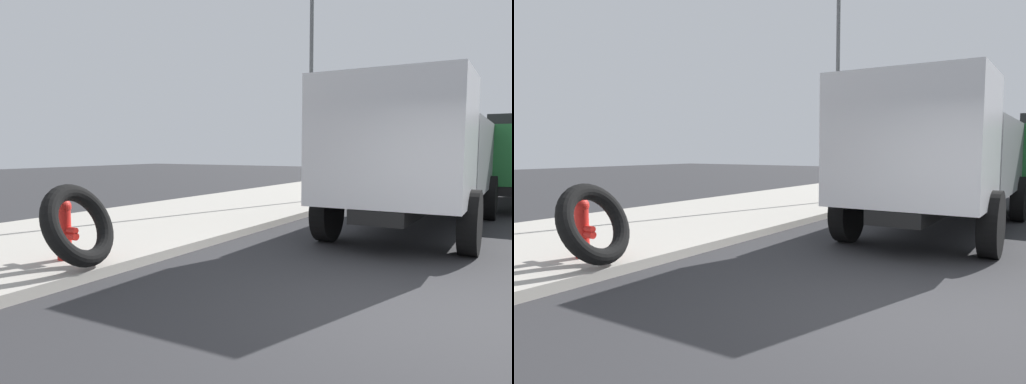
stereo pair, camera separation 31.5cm
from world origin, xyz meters
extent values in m
plane|color=#2D2D30|center=(0.00, 0.00, 0.00)|extent=(80.00, 80.00, 0.00)
cube|color=#ADA89E|center=(0.00, 6.50, 0.07)|extent=(36.00, 5.00, 0.15)
cylinder|color=red|center=(-0.48, 4.85, 0.51)|extent=(0.20, 0.20, 0.72)
sphere|color=red|center=(-0.48, 4.85, 0.93)|extent=(0.23, 0.23, 0.23)
cylinder|color=red|center=(-0.48, 4.67, 0.60)|extent=(0.09, 0.16, 0.09)
cylinder|color=red|center=(-0.48, 5.03, 0.60)|extent=(0.09, 0.16, 0.09)
cylinder|color=red|center=(-0.48, 4.67, 0.51)|extent=(0.11, 0.16, 0.11)
torus|color=black|center=(-0.69, 4.25, 0.74)|extent=(1.28, 0.88, 1.17)
cube|color=slate|center=(6.90, 1.13, 1.60)|extent=(4.81, 2.52, 1.60)
cube|color=silver|center=(3.30, 1.11, 1.90)|extent=(2.01, 2.51, 2.20)
cube|color=black|center=(5.80, 1.12, 0.67)|extent=(7.00, 0.93, 0.24)
cylinder|color=black|center=(3.51, -0.14, 0.55)|extent=(1.10, 0.31, 1.10)
cylinder|color=black|center=(3.50, 2.36, 0.55)|extent=(1.10, 0.31, 1.10)
cylinder|color=black|center=(8.11, -0.12, 0.55)|extent=(1.10, 0.31, 1.10)
cylinder|color=black|center=(8.10, 2.38, 0.55)|extent=(1.10, 0.31, 1.10)
cylinder|color=black|center=(14.47, 0.42, 0.55)|extent=(1.11, 0.34, 1.10)
cylinder|color=black|center=(9.87, 0.58, 0.55)|extent=(1.11, 0.34, 1.10)
cylinder|color=#595B5E|center=(8.61, 4.98, 3.61)|extent=(0.12, 0.12, 6.93)
camera|label=1|loc=(-4.86, -0.95, 1.75)|focal=32.89mm
camera|label=2|loc=(-4.69, -1.22, 1.75)|focal=32.89mm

